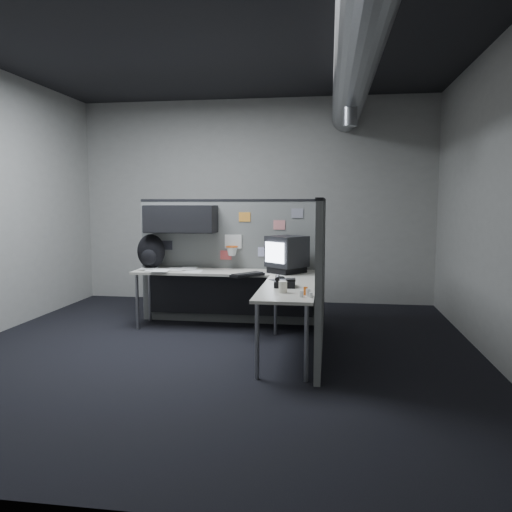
% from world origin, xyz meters
% --- Properties ---
extents(room, '(5.62, 5.62, 3.22)m').
position_xyz_m(room, '(0.56, 0.00, 2.10)').
color(room, black).
rests_on(room, ground).
extents(partition_back, '(2.44, 0.42, 1.63)m').
position_xyz_m(partition_back, '(-0.25, 1.23, 1.00)').
color(partition_back, slate).
rests_on(partition_back, ground).
extents(partition_right, '(0.07, 2.23, 1.63)m').
position_xyz_m(partition_right, '(1.10, 0.22, 0.82)').
color(partition_right, slate).
rests_on(partition_right, ground).
extents(desk, '(2.31, 2.11, 0.73)m').
position_xyz_m(desk, '(0.15, 0.70, 0.61)').
color(desk, beige).
rests_on(desk, ground).
extents(monitor, '(0.55, 0.55, 0.45)m').
position_xyz_m(monitor, '(0.68, 0.94, 0.96)').
color(monitor, black).
rests_on(monitor, desk).
extents(keyboard, '(0.38, 0.42, 0.04)m').
position_xyz_m(keyboard, '(0.25, 0.60, 0.75)').
color(keyboard, black).
rests_on(keyboard, desk).
extents(mouse, '(0.27, 0.26, 0.05)m').
position_xyz_m(mouse, '(0.66, 0.35, 0.75)').
color(mouse, black).
rests_on(mouse, desk).
extents(phone, '(0.23, 0.25, 0.11)m').
position_xyz_m(phone, '(0.74, -0.07, 0.77)').
color(phone, black).
rests_on(phone, desk).
extents(bottles, '(0.12, 0.16, 0.08)m').
position_xyz_m(bottles, '(0.99, -0.56, 0.76)').
color(bottles, silver).
rests_on(bottles, desk).
extents(cup, '(0.09, 0.09, 0.11)m').
position_xyz_m(cup, '(0.76, -0.41, 0.79)').
color(cup, beige).
rests_on(cup, desk).
extents(papers, '(0.85, 0.58, 0.02)m').
position_xyz_m(papers, '(-0.80, 0.95, 0.74)').
color(papers, white).
rests_on(papers, desk).
extents(backpack, '(0.41, 0.39, 0.45)m').
position_xyz_m(backpack, '(-1.11, 1.08, 0.95)').
color(backpack, black).
rests_on(backpack, desk).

